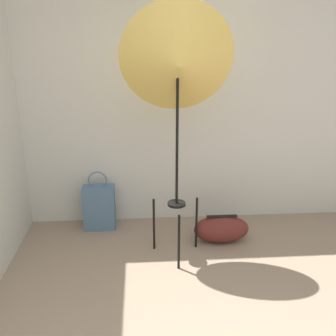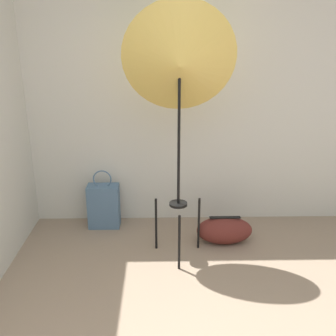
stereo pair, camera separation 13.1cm
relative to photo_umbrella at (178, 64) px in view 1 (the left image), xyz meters
name	(u,v)px [view 1 (the left image)]	position (x,y,z in m)	size (l,w,h in m)	color
wall_back	(166,85)	(-0.04, 0.70, -0.24)	(8.00, 0.05, 2.60)	beige
photo_umbrella	(178,64)	(0.00, 0.00, 0.00)	(0.84, 0.43, 1.98)	black
tote_bag	(99,207)	(-0.67, 0.52, -1.33)	(0.29, 0.17, 0.56)	slate
duffel_bag	(221,229)	(0.41, 0.18, -1.42)	(0.48, 0.24, 0.25)	#5B231E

